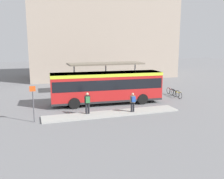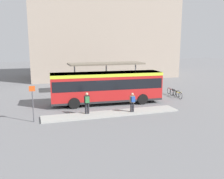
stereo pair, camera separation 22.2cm
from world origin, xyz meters
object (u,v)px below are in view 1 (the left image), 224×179
Objects in this scene: city_bus at (107,86)px; bicycle_yellow at (177,94)px; pedestrian_waiting at (133,101)px; bicycle_black at (175,93)px; bicycle_red at (171,91)px; pedestrian_companion at (87,102)px; platform_sign at (33,102)px.

bicycle_yellow is (8.09, 0.08, -1.43)m from city_bus.
pedestrian_waiting reaches higher than bicycle_black.
pedestrian_waiting is at bearing 125.43° from bicycle_red.
pedestrian_companion is (-3.81, 0.61, 0.08)m from pedestrian_waiting.
bicycle_black is (11.00, 4.32, -0.78)m from pedestrian_companion.
bicycle_red is (0.08, 0.89, -0.00)m from bicycle_black.
city_bus is 6.56× the size of pedestrian_waiting.
pedestrian_waiting is 0.92× the size of bicycle_yellow.
platform_sign is (-6.98, -3.88, -0.26)m from city_bus.
city_bus reaches higher than bicycle_black.
pedestrian_companion is 1.03× the size of bicycle_black.
bicycle_yellow is 0.91m from bicycle_black.
pedestrian_waiting is 3.86m from pedestrian_companion.
bicycle_black is 1.00× the size of bicycle_red.
city_bus reaches higher than platform_sign.
pedestrian_companion is at bearing 7.09° from platform_sign.
platform_sign is (-8.09, 0.08, 0.48)m from pedestrian_waiting.
pedestrian_waiting reaches higher than bicycle_yellow.
bicycle_yellow is 0.64× the size of platform_sign.
bicycle_red is at bearing 20.50° from platform_sign.
pedestrian_companion reaches higher than bicycle_yellow.
city_bus is 6.05× the size of bicycle_yellow.
city_bus is 4.18m from pedestrian_waiting.
pedestrian_companion is at bearing -77.30° from bicycle_black.
platform_sign reaches higher than bicycle_red.
bicycle_red is (7.26, 5.82, -0.70)m from pedestrian_waiting.
city_bus is 6.25× the size of bicycle_red.
pedestrian_waiting is at bearing -95.72° from pedestrian_companion.
pedestrian_waiting is at bearing -58.88° from bicycle_yellow.
pedestrian_companion is 4.33m from platform_sign.
platform_sign is (-4.28, -0.53, 0.40)m from pedestrian_companion.
city_bus is at bearing -35.55° from pedestrian_companion.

